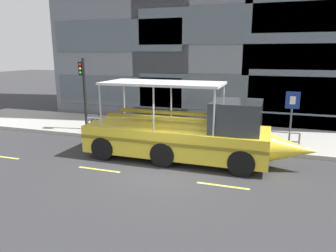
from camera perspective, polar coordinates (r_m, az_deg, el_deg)
name	(u,v)px	position (r m, az deg, el deg)	size (l,w,h in m)	color
ground_plane	(165,168)	(12.33, -0.50, -7.76)	(120.00, 120.00, 0.00)	#333335
sidewalk	(198,133)	(17.45, 5.51, -1.21)	(32.00, 4.80, 0.18)	#A8A59E
curb_edge	(186,145)	(15.12, 3.35, -3.44)	(32.00, 0.18, 0.18)	#B2ADA3
lane_centreline	(157,177)	(11.50, -2.05, -9.32)	(25.80, 0.12, 0.01)	#DBD64C
curb_guardrail	(182,129)	(15.34, 2.62, -0.62)	(10.79, 0.09, 0.84)	gray
traffic_light_pole	(84,87)	(17.98, -15.16, 6.91)	(0.24, 0.46, 3.97)	black
parking_sign	(292,110)	(15.03, 21.70, 2.74)	(0.60, 0.12, 2.57)	#4C4F54
leaned_bicycle	(104,125)	(17.56, -11.65, 0.24)	(1.74, 0.46, 0.96)	black
duck_tour_boat	(189,135)	(13.01, 3.87, -1.60)	(9.51, 2.56, 3.25)	yellow
pedestrian_near_bow	(253,121)	(15.83, 15.20, 0.95)	(0.32, 0.41, 1.66)	#1E2338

